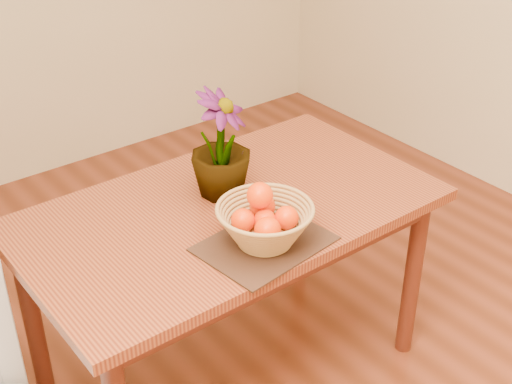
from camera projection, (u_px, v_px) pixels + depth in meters
table at (229, 228)px, 2.43m from camera, size 1.40×0.80×0.75m
placemat at (265, 244)px, 2.19m from camera, size 0.42×0.33×0.01m
wicker_basket at (265, 227)px, 2.16m from camera, size 0.30×0.30×0.12m
orange_pile at (264, 214)px, 2.14m from camera, size 0.19×0.19×0.14m
potted_plant at (221, 145)px, 2.37m from camera, size 0.29×0.29×0.37m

